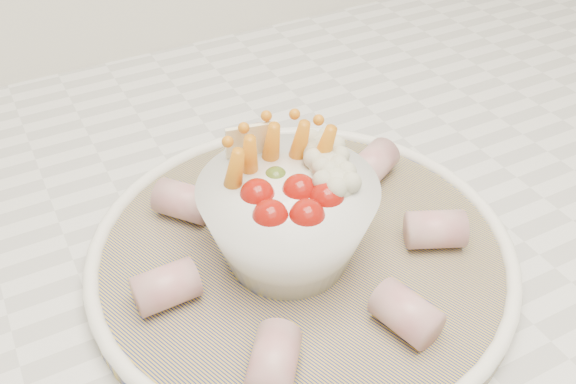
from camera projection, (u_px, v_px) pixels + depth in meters
serving_platter at (302, 252)px, 0.51m from camera, size 0.43×0.43×0.02m
veggie_bowl at (289, 215)px, 0.48m from camera, size 0.13×0.13×0.11m
cured_meat_rolls at (300, 234)px, 0.50m from camera, size 0.26×0.27×0.03m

